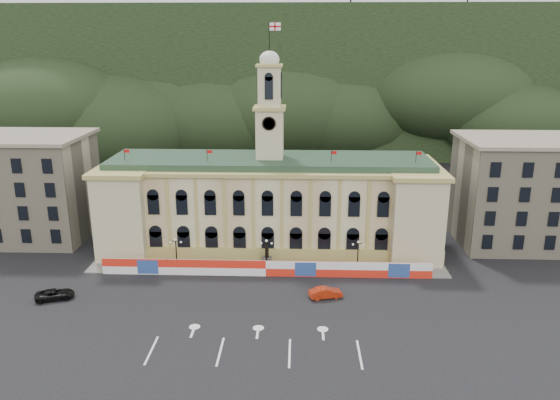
{
  "coord_description": "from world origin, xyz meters",
  "views": [
    {
      "loc": [
        4.86,
        -60.92,
        34.62
      ],
      "look_at": [
        2.04,
        18.0,
        11.18
      ],
      "focal_mm": 35.0,
      "sensor_mm": 36.0,
      "label": 1
    }
  ],
  "objects_px": {
    "red_sedan": "(326,293)",
    "black_suv": "(55,294)",
    "lamp_center": "(267,252)",
    "statue": "(267,261)"
  },
  "relations": [
    {
      "from": "red_sedan",
      "to": "black_suv",
      "type": "distance_m",
      "value": 37.47
    },
    {
      "from": "lamp_center",
      "to": "red_sedan",
      "type": "xyz_separation_m",
      "value": [
        8.74,
        -8.9,
        -2.31
      ]
    },
    {
      "from": "red_sedan",
      "to": "black_suv",
      "type": "xyz_separation_m",
      "value": [
        -37.42,
        -1.77,
        -0.05
      ]
    },
    {
      "from": "lamp_center",
      "to": "red_sedan",
      "type": "height_order",
      "value": "lamp_center"
    },
    {
      "from": "red_sedan",
      "to": "statue",
      "type": "bearing_deg",
      "value": 27.23
    },
    {
      "from": "red_sedan",
      "to": "black_suv",
      "type": "relative_size",
      "value": 0.87
    },
    {
      "from": "lamp_center",
      "to": "black_suv",
      "type": "xyz_separation_m",
      "value": [
        -28.68,
        -10.68,
        -2.36
      ]
    },
    {
      "from": "lamp_center",
      "to": "red_sedan",
      "type": "distance_m",
      "value": 12.69
    },
    {
      "from": "statue",
      "to": "black_suv",
      "type": "bearing_deg",
      "value": -157.85
    },
    {
      "from": "lamp_center",
      "to": "statue",
      "type": "bearing_deg",
      "value": 90.0
    }
  ]
}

